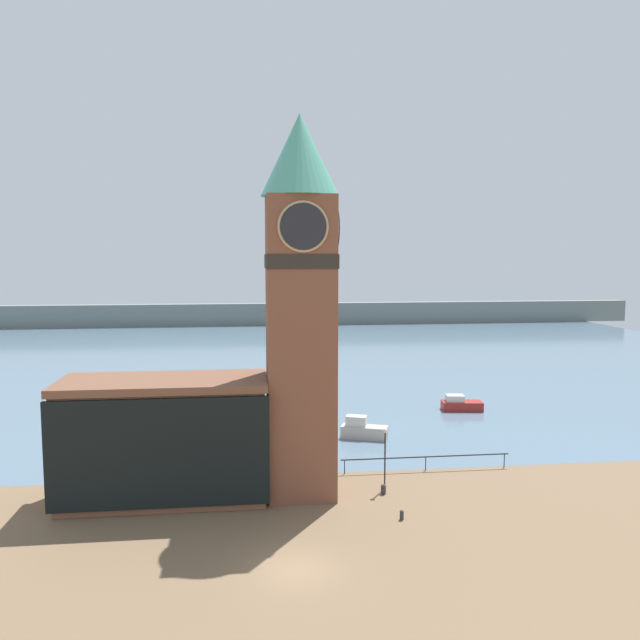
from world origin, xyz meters
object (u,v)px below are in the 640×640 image
(pier_building, at_px, (165,439))
(lamp_post, at_px, (385,447))
(boat_near, at_px, (363,430))
(boat_far, at_px, (461,404))
(clock_tower, at_px, (300,297))
(mooring_bollard_near, at_px, (383,489))
(mooring_bollard_far, at_px, (402,514))

(pier_building, height_order, lamp_post, pier_building)
(boat_near, distance_m, boat_far, 14.66)
(clock_tower, xyz_separation_m, boat_near, (6.49, 11.94, -12.49))
(pier_building, distance_m, boat_far, 34.25)
(clock_tower, xyz_separation_m, boat_far, (18.38, 20.51, -12.61))
(clock_tower, distance_m, lamp_post, 11.77)
(mooring_bollard_near, height_order, lamp_post, lamp_post)
(pier_building, xyz_separation_m, boat_near, (15.43, 11.80, -3.26))
(boat_near, xyz_separation_m, boat_far, (11.89, 8.57, -0.12))
(boat_near, xyz_separation_m, lamp_post, (-0.74, -12.03, 2.22))
(pier_building, xyz_separation_m, lamp_post, (14.69, -0.23, -1.04))
(clock_tower, height_order, mooring_bollard_near, clock_tower)
(lamp_post, bearing_deg, pier_building, 179.11)
(mooring_bollard_near, distance_m, lamp_post, 2.74)
(mooring_bollard_far, bearing_deg, mooring_bollard_near, 92.95)
(boat_near, height_order, boat_far, boat_near)
(clock_tower, relative_size, boat_far, 5.79)
(pier_building, bearing_deg, mooring_bollard_far, -19.62)
(mooring_bollard_near, bearing_deg, boat_near, 85.48)
(lamp_post, bearing_deg, clock_tower, 179.13)
(boat_far, bearing_deg, pier_building, -135.55)
(pier_building, relative_size, boat_far, 3.13)
(boat_near, xyz_separation_m, mooring_bollard_near, (-1.02, -12.87, -0.38))
(clock_tower, bearing_deg, mooring_bollard_near, -9.57)
(boat_near, relative_size, lamp_post, 1.00)
(clock_tower, xyz_separation_m, mooring_bollard_far, (5.69, -5.07, -12.90))
(pier_building, height_order, mooring_bollard_far, pier_building)
(pier_building, bearing_deg, clock_tower, -0.91)
(clock_tower, xyz_separation_m, lamp_post, (5.75, -0.09, -10.27))
(pier_building, xyz_separation_m, mooring_bollard_far, (14.62, -5.21, -3.67))
(boat_far, height_order, mooring_bollard_far, boat_far)
(pier_building, distance_m, mooring_bollard_near, 14.90)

